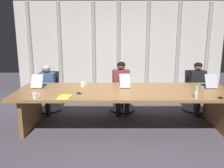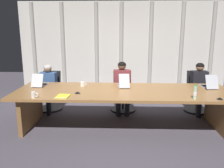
% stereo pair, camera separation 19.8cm
% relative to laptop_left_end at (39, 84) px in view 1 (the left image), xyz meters
% --- Properties ---
extents(ground_plane, '(12.26, 12.26, 0.00)m').
position_rel_laptop_left_end_xyz_m(ground_plane, '(1.75, -0.33, -0.81)').
color(ground_plane, '#47424C').
extents(conference_table, '(4.23, 1.38, 0.76)m').
position_rel_laptop_left_end_xyz_m(conference_table, '(1.75, -0.33, -0.20)').
color(conference_table, olive).
rests_on(conference_table, ground_plane).
extents(curtain_backdrop, '(6.13, 0.17, 2.73)m').
position_rel_laptop_left_end_xyz_m(curtain_backdrop, '(1.75, 2.34, 0.55)').
color(curtain_backdrop, beige).
rests_on(curtain_backdrop, ground_plane).
extents(laptop_left_end, '(0.26, 0.45, 0.28)m').
position_rel_laptop_left_end_xyz_m(laptop_left_end, '(0.00, 0.00, 0.00)').
color(laptop_left_end, '#BCBCC1').
rests_on(laptop_left_end, conference_table).
extents(laptop_left_mid, '(0.26, 0.46, 0.29)m').
position_rel_laptop_left_end_xyz_m(laptop_left_mid, '(1.76, -0.00, 0.00)').
color(laptop_left_mid, '#A8ADB7').
rests_on(laptop_left_mid, conference_table).
extents(laptop_center, '(0.27, 0.46, 0.28)m').
position_rel_laptop_left_end_xyz_m(laptop_center, '(3.52, -0.02, 0.00)').
color(laptop_center, '#A8ADB7').
rests_on(laptop_center, conference_table).
extents(office_chair_left_end, '(0.60, 0.60, 0.93)m').
position_rel_laptop_left_end_xyz_m(office_chair_left_end, '(-0.02, 0.72, -0.46)').
color(office_chair_left_end, black).
rests_on(office_chair_left_end, ground_plane).
extents(office_chair_left_mid, '(0.60, 0.60, 0.95)m').
position_rel_laptop_left_end_xyz_m(office_chair_left_mid, '(1.76, 0.73, -0.46)').
color(office_chair_left_mid, '#511E19').
rests_on(office_chair_left_mid, ground_plane).
extents(office_chair_center, '(0.60, 0.60, 0.95)m').
position_rel_laptop_left_end_xyz_m(office_chair_center, '(3.54, 0.73, -0.46)').
color(office_chair_center, black).
rests_on(office_chair_center, ground_plane).
extents(person_left_end, '(0.40, 0.55, 1.12)m').
position_rel_laptop_left_end_xyz_m(person_left_end, '(-0.03, 0.56, -0.18)').
color(person_left_end, '#335184').
rests_on(person_left_end, ground_plane).
extents(person_left_mid, '(0.41, 0.56, 1.19)m').
position_rel_laptop_left_end_xyz_m(person_left_mid, '(1.74, 0.57, -0.14)').
color(person_left_mid, brown).
rests_on(person_left_mid, ground_plane).
extents(person_center, '(0.39, 0.56, 1.18)m').
position_rel_laptop_left_end_xyz_m(person_center, '(3.54, 0.56, -0.15)').
color(person_center, black).
rests_on(person_center, ground_plane).
extents(water_bottle_primary, '(0.06, 0.06, 0.25)m').
position_rel_laptop_left_end_xyz_m(water_bottle_primary, '(2.99, -0.88, 0.06)').
color(water_bottle_primary, '#ADD1B2').
rests_on(water_bottle_primary, conference_table).
extents(coffee_mug_near, '(0.13, 0.08, 0.11)m').
position_rel_laptop_left_end_xyz_m(coffee_mug_near, '(0.19, -0.91, 0.00)').
color(coffee_mug_near, white).
rests_on(coffee_mug_near, conference_table).
extents(coffee_mug_far, '(0.13, 0.08, 0.10)m').
position_rel_laptop_left_end_xyz_m(coffee_mug_far, '(0.91, -0.02, -0.01)').
color(coffee_mug_far, white).
rests_on(coffee_mug_far, conference_table).
extents(conference_mic_left_side, '(0.11, 0.11, 0.03)m').
position_rel_laptop_left_end_xyz_m(conference_mic_left_side, '(0.90, -0.58, -0.04)').
color(conference_mic_left_side, black).
rests_on(conference_mic_left_side, conference_table).
extents(conference_mic_middle, '(0.11, 0.11, 0.03)m').
position_rel_laptop_left_end_xyz_m(conference_mic_middle, '(3.42, -0.87, -0.04)').
color(conference_mic_middle, black).
rests_on(conference_mic_middle, conference_table).
extents(spiral_notepad, '(0.25, 0.32, 0.03)m').
position_rel_laptop_left_end_xyz_m(spiral_notepad, '(0.68, -0.83, -0.05)').
color(spiral_notepad, yellow).
rests_on(spiral_notepad, conference_table).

